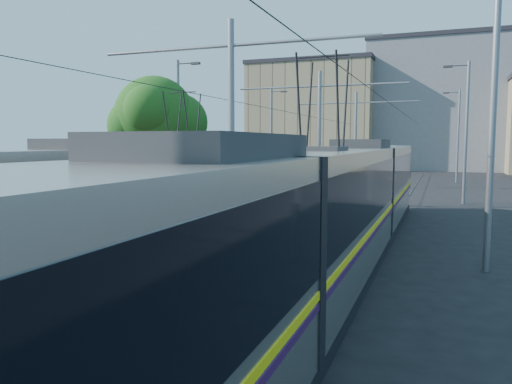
% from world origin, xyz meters
% --- Properties ---
extents(ground, '(160.00, 160.00, 0.00)m').
position_xyz_m(ground, '(0.00, 0.00, 0.00)').
color(ground, black).
rests_on(ground, ground).
extents(platform, '(4.00, 50.00, 0.30)m').
position_xyz_m(platform, '(0.00, 17.00, 0.15)').
color(platform, gray).
rests_on(platform, ground).
extents(tactile_strip_left, '(0.70, 50.00, 0.01)m').
position_xyz_m(tactile_strip_left, '(-1.45, 17.00, 0.30)').
color(tactile_strip_left, gray).
rests_on(tactile_strip_left, platform).
extents(tactile_strip_right, '(0.70, 50.00, 0.01)m').
position_xyz_m(tactile_strip_right, '(1.45, 17.00, 0.30)').
color(tactile_strip_right, gray).
rests_on(tactile_strip_right, platform).
extents(rails, '(8.71, 70.00, 0.03)m').
position_xyz_m(rails, '(0.00, 17.00, 0.02)').
color(rails, gray).
rests_on(rails, ground).
extents(tram_left, '(2.43, 28.93, 5.50)m').
position_xyz_m(tram_left, '(-3.60, 11.38, 1.71)').
color(tram_left, black).
rests_on(tram_left, ground).
extents(tram_right, '(2.43, 30.84, 5.50)m').
position_xyz_m(tram_right, '(3.60, 5.10, 1.86)').
color(tram_right, black).
rests_on(tram_right, ground).
extents(catenary, '(9.20, 70.00, 7.00)m').
position_xyz_m(catenary, '(0.00, 14.15, 4.52)').
color(catenary, gray).
rests_on(catenary, platform).
extents(street_lamps, '(15.18, 38.22, 8.00)m').
position_xyz_m(street_lamps, '(-0.00, 21.00, 4.18)').
color(street_lamps, gray).
rests_on(street_lamps, ground).
extents(shelter, '(0.85, 1.26, 2.61)m').
position_xyz_m(shelter, '(0.35, 11.59, 1.67)').
color(shelter, black).
rests_on(shelter, platform).
extents(tree, '(4.88, 4.51, 7.09)m').
position_xyz_m(tree, '(-8.21, 17.36, 4.79)').
color(tree, '#382314').
rests_on(tree, ground).
extents(building_left, '(16.32, 12.24, 14.03)m').
position_xyz_m(building_left, '(-10.00, 60.00, 7.02)').
color(building_left, gray).
rests_on(building_left, ground).
extents(building_centre, '(18.36, 14.28, 16.55)m').
position_xyz_m(building_centre, '(6.00, 64.00, 8.28)').
color(building_centre, gray).
rests_on(building_centre, ground).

